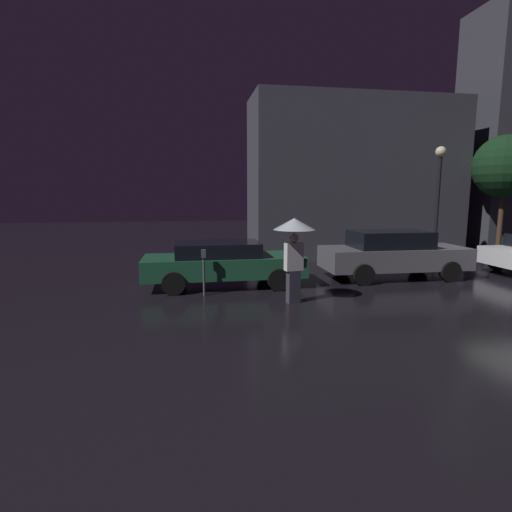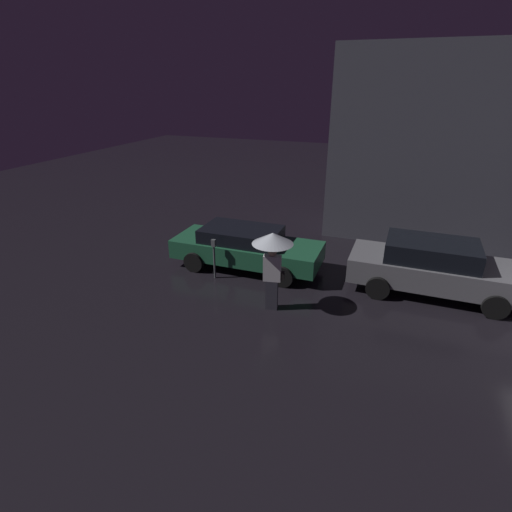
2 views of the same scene
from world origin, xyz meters
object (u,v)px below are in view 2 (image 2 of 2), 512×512
Objects in this scene: parked_car_grey at (434,267)px; pedestrian_with_umbrella at (273,251)px; parked_car_green at (246,247)px; parking_meter at (214,255)px.

parked_car_grey is 4.70m from pedestrian_with_umbrella.
parked_car_green is 5.55m from parked_car_grey.
parking_meter is (-6.14, -1.31, -0.03)m from parked_car_grey.
parking_meter is at bearing -119.63° from parked_car_green.
pedestrian_with_umbrella is at bearing -53.68° from parked_car_green.
parked_car_green is 3.75× the size of parking_meter.
parked_car_grey is 6.28m from parking_meter.
parked_car_grey is 3.71× the size of parking_meter.
pedestrian_with_umbrella is at bearing -148.00° from parked_car_grey.
parked_car_grey reaches higher than parking_meter.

